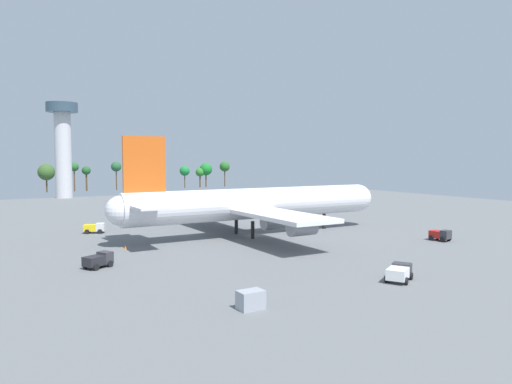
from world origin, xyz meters
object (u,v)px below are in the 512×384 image
cargo_container_fore (251,300)px  safety_cone_tail (125,247)px  maintenance_van (95,228)px  cargo_loader (301,211)px  catering_truck (440,235)px  baggage_tug (99,260)px  control_tower (63,142)px  pushback_tractor (399,272)px  safety_cone_nose (345,222)px  cargo_airplane (255,204)px

cargo_container_fore → safety_cone_tail: (-2.67, 38.32, -0.62)m
maintenance_van → cargo_container_fore: (3.48, -59.12, -0.16)m
cargo_loader → catering_truck: cargo_loader is taller
baggage_tug → control_tower: 132.05m
cargo_loader → maintenance_van: size_ratio=1.17×
maintenance_van → control_tower: (8.02, 97.30, 20.76)m
cargo_loader → control_tower: (-46.29, 94.08, 20.63)m
baggage_tug → pushback_tractor: size_ratio=0.87×
safety_cone_nose → pushback_tractor: bearing=-123.6°
cargo_container_fore → safety_cone_nose: bearing=41.1°
safety_cone_nose → safety_cone_tail: (-53.51, -6.09, 0.05)m
cargo_loader → maintenance_van: (-54.31, -3.23, -0.12)m
catering_truck → baggage_tug: bearing=170.9°
baggage_tug → control_tower: control_tower is taller
safety_cone_nose → safety_cone_tail: size_ratio=0.85×
cargo_container_fore → pushback_tractor: bearing=1.0°
pushback_tractor → catering_truck: (28.78, 16.84, 0.04)m
maintenance_van → safety_cone_nose: bearing=-15.2°
cargo_airplane → maintenance_van: 33.54m
catering_truck → safety_cone_tail: catering_truck is taller
maintenance_van → cargo_loader: bearing=3.4°
cargo_loader → cargo_airplane: bearing=-140.9°
pushback_tractor → control_tower: control_tower is taller
cargo_loader → catering_truck: 45.12m
pushback_tractor → cargo_loader: bearing=64.8°
cargo_airplane → cargo_container_fore: cargo_airplane is taller
cargo_airplane → safety_cone_nose: bearing=8.4°
catering_truck → cargo_container_fore: bearing=-161.1°
cargo_airplane → maintenance_van: bearing=145.7°
baggage_tug → maintenance_van: (5.97, 32.35, 0.01)m
cargo_airplane → safety_cone_nose: 27.89m
baggage_tug → catering_truck: catering_truck is taller
baggage_tug → control_tower: size_ratio=0.12×
cargo_airplane → cargo_loader: bearing=39.1°
cargo_container_fore → control_tower: control_tower is taller
catering_truck → safety_cone_nose: 27.19m
cargo_loader → cargo_container_fore: cargo_loader is taller
catering_truck → pushback_tractor: bearing=-149.7°
cargo_airplane → cargo_container_fore: 47.28m
baggage_tug → cargo_loader: 69.99m
safety_cone_nose → control_tower: (-46.30, 112.02, 21.59)m
baggage_tug → pushback_tractor: baggage_tug is taller
pushback_tractor → safety_cone_nose: pushback_tractor is taller
pushback_tractor → safety_cone_nose: (29.22, 44.01, -0.82)m
baggage_tug → maintenance_van: size_ratio=1.00×
baggage_tug → maintenance_van: bearing=79.5°
control_tower → pushback_tractor: bearing=-83.8°
cargo_loader → safety_cone_nose: (0.01, -17.95, -0.96)m
safety_cone_tail → control_tower: size_ratio=0.02×
cargo_loader → control_tower: size_ratio=0.14×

